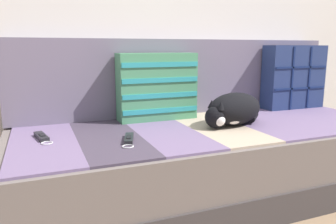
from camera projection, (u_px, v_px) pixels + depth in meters
ground_plane at (219, 199)px, 1.71m from camera, size 14.00×14.00×0.00m
couch at (210, 158)px, 1.77m from camera, size 2.08×0.89×0.38m
sofa_backrest at (183, 76)px, 2.03m from camera, size 2.04×0.14×0.45m
throw_pillow_quilted at (294, 77)px, 2.18m from camera, size 0.43×0.14×0.41m
throw_pillow_striped at (157, 87)px, 1.83m from camera, size 0.44×0.14×0.37m
sleeping_cat at (233, 110)px, 1.70m from camera, size 0.39×0.30×0.17m
game_remote_near at (129, 139)px, 1.42m from camera, size 0.10×0.20×0.02m
game_remote_far at (42, 137)px, 1.45m from camera, size 0.08×0.20×0.02m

